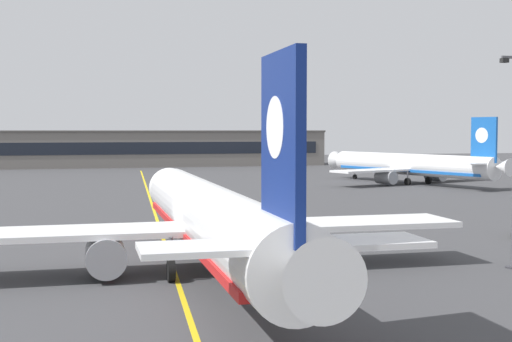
% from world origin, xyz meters
% --- Properties ---
extents(ground_plane, '(400.00, 400.00, 0.00)m').
position_xyz_m(ground_plane, '(0.00, 0.00, 0.00)').
color(ground_plane, '#3D3D3F').
extents(taxiway_centreline, '(13.34, 179.55, 0.01)m').
position_xyz_m(taxiway_centreline, '(0.00, 30.00, 0.00)').
color(taxiway_centreline, yellow).
rests_on(taxiway_centreline, ground).
extents(airliner_foreground, '(32.06, 41.44, 11.65)m').
position_xyz_m(airliner_foreground, '(0.80, 11.53, 3.37)').
color(airliner_foreground, white).
rests_on(airliner_foreground, ground).
extents(airliner_background, '(28.75, 36.31, 10.53)m').
position_xyz_m(airliner_background, '(45.05, 71.84, 3.04)').
color(airliner_background, white).
rests_on(airliner_background, ground).
extents(safety_cone_by_nose_gear, '(0.44, 0.44, 0.55)m').
position_xyz_m(safety_cone_by_nose_gear, '(1.04, 26.62, 0.26)').
color(safety_cone_by_nose_gear, orange).
rests_on(safety_cone_by_nose_gear, ground).
extents(terminal_building, '(113.99, 12.40, 8.57)m').
position_xyz_m(terminal_building, '(-4.40, 137.39, 4.29)').
color(terminal_building, slate).
rests_on(terminal_building, ground).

